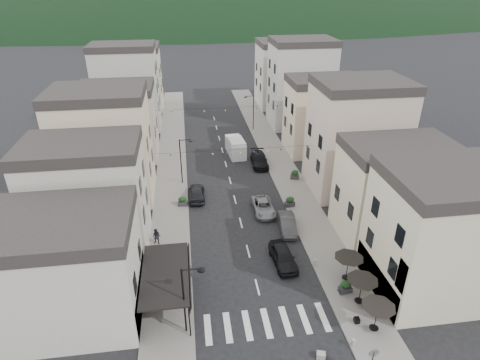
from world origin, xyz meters
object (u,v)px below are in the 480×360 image
Objects in this scene: parked_car_c at (263,207)px; parked_car_e at (197,193)px; parked_car_d at (259,160)px; parked_car_a at (283,257)px; pedestrian_b at (157,237)px; parked_car_b at (287,224)px; delivery_van at (236,147)px; pedestrian_a at (188,269)px.

parked_car_c is 1.04× the size of parked_car_e.
parked_car_e is at bearing -134.84° from parked_car_d.
parked_car_a is at bearing -89.66° from parked_car_c.
parked_car_c is at bearing 152.22° from parked_car_e.
pedestrian_b reaches higher than parked_car_a.
parked_car_b is at bearing -65.06° from parked_car_c.
parked_car_c is 12.38m from parked_car_d.
parked_car_c is at bearing -95.37° from parked_car_d.
delivery_van is at bearing 127.88° from parked_car_d.
parked_car_d is 12.18m from parked_car_e.
parked_car_b is at bearing 22.09° from pedestrian_b.
delivery_van reaches higher than parked_car_a.
parked_car_d reaches higher than parked_car_c.
pedestrian_a is (-7.61, -25.98, -0.35)m from delivery_van.
parked_car_b is at bearing -87.01° from parked_car_d.
parked_car_e reaches higher than parked_car_b.
parked_car_d is at bearing -59.94° from delivery_van.
parked_car_a is 1.04× the size of parked_car_b.
delivery_van is at bearing -115.46° from parked_car_e.
parked_car_b is 11.96m from pedestrian_a.
parked_car_e reaches higher than parked_car_d.
parked_car_b is 16.09m from parked_car_d.
parked_car_c is at bearing 120.91° from parked_car_b.
pedestrian_a reaches higher than parked_car_a.
parked_car_b is 0.98× the size of parked_car_e.
pedestrian_a reaches higher than parked_car_b.
parked_car_c is 12.99m from pedestrian_a.
parked_car_b is at bearing -86.92° from delivery_van.
parked_car_b is at bearing 26.53° from pedestrian_a.
pedestrian_a is at bearing -179.45° from parked_car_a.
parked_car_e is (-9.03, -8.18, 0.01)m from parked_car_d.
pedestrian_b reaches higher than parked_car_c.
pedestrian_a is at bearing -144.69° from parked_car_b.
delivery_van is 23.32m from pedestrian_b.
pedestrian_b is at bearing -171.12° from parked_car_b.
parked_car_d is 4.91m from delivery_van.
pedestrian_a is 0.92× the size of pedestrian_b.
parked_car_a is 2.73× the size of pedestrian_b.
parked_car_a is 0.85× the size of delivery_van.
parked_car_d is 21.44m from pedestrian_b.
delivery_van is (-0.99, 16.25, 0.60)m from parked_car_c.
parked_car_a reaches higher than parked_car_e.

